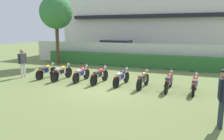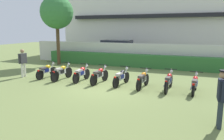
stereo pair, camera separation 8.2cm
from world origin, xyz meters
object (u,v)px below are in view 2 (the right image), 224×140
Objects in this scene: motorcycle_in_row_3 at (99,75)px; officer_0 at (222,94)px; tree_near_inspector at (57,13)px; motorcycle_in_row_5 at (143,79)px; parked_car at (118,50)px; motorcycle_in_row_7 at (195,84)px; motorcycle_in_row_4 at (121,77)px; motorcycle_in_row_6 at (169,81)px; inspector_person at (23,61)px; motorcycle_in_row_0 at (47,71)px; motorcycle_in_row_2 at (81,74)px; motorcycle_in_row_1 at (62,72)px.

officer_0 reaches higher than motorcycle_in_row_3.
tree_near_inspector reaches higher than motorcycle_in_row_5.
parked_car reaches higher than motorcycle_in_row_7.
officer_0 is at bearing -124.07° from motorcycle_in_row_4.
motorcycle_in_row_4 is (7.13, -4.62, -3.75)m from tree_near_inspector.
officer_0 is (7.87, -12.72, 0.12)m from parked_car.
parked_car reaches higher than motorcycle_in_row_5.
motorcycle_in_row_6 is (9.57, -4.70, -3.74)m from tree_near_inspector.
parked_car is 9.74m from inspector_person.
motorcycle_in_row_0 is 1.05× the size of inspector_person.
motorcycle_in_row_5 is 0.92× the size of motorcycle_in_row_6.
motorcycle_in_row_0 is 4.80m from motorcycle_in_row_4.
motorcycle_in_row_2 is at bearing -82.75° from parked_car.
motorcycle_in_row_3 reaches higher than motorcycle_in_row_2.
motorcycle_in_row_1 is at bearing -90.59° from parked_car.
inspector_person is at bearing 94.83° from motorcycle_in_row_7.
tree_near_inspector is 6.94m from motorcycle_in_row_1.
motorcycle_in_row_5 is (8.31, -4.75, -3.75)m from tree_near_inspector.
motorcycle_in_row_4 is 1.19m from motorcycle_in_row_5.
motorcycle_in_row_3 is at bearing -86.16° from motorcycle_in_row_1.
motorcycle_in_row_7 is (7.08, -9.12, -0.50)m from parked_car.
inspector_person is (-2.64, -0.22, 0.57)m from motorcycle_in_row_1.
tree_near_inspector is 5.91m from inspector_person.
officer_0 is (3.23, -3.56, 0.61)m from motorcycle_in_row_5.
motorcycle_in_row_4 is (1.25, 0.02, -0.01)m from motorcycle_in_row_3.
parked_car reaches higher than inspector_person.
inspector_person reaches higher than motorcycle_in_row_5.
motorcycle_in_row_2 is at bearing 91.46° from motorcycle_in_row_5.
tree_near_inspector reaches higher than motorcycle_in_row_6.
motorcycle_in_row_0 is 0.92× the size of motorcycle_in_row_1.
motorcycle_in_row_7 is at bearing -78.91° from officer_0.
motorcycle_in_row_6 reaches higher than motorcycle_in_row_3.
inspector_person is at bearing -18.95° from officer_0.
tree_near_inspector is at bearing 99.79° from inspector_person.
officer_0 reaches higher than motorcycle_in_row_4.
parked_car is at bearing 18.37° from motorcycle_in_row_3.
motorcycle_in_row_2 is (1.05, -9.00, -0.49)m from parked_car.
motorcycle_in_row_5 is 7.49m from inspector_person.
inspector_person is at bearing 97.86° from motorcycle_in_row_3.
motorcycle_in_row_3 is at bearing 91.47° from motorcycle_in_row_5.
motorcycle_in_row_7 is (3.62, -0.09, -0.01)m from motorcycle_in_row_4.
parked_car reaches higher than motorcycle_in_row_4.
tree_near_inspector is at bearing 62.89° from motorcycle_in_row_4.
tree_near_inspector is at bearing -129.19° from parked_car.
motorcycle_in_row_2 is at bearing -87.74° from motorcycle_in_row_0.
motorcycle_in_row_1 and motorcycle_in_row_6 have the same top height.
motorcycle_in_row_3 is 1.26m from motorcycle_in_row_4.
tree_near_inspector is 10.28m from motorcycle_in_row_5.
inspector_person is at bearing 93.13° from motorcycle_in_row_6.
motorcycle_in_row_1 is (1.16, -0.09, 0.02)m from motorcycle_in_row_0.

